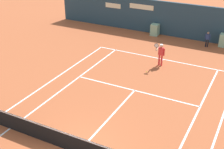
{
  "coord_description": "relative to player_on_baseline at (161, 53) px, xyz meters",
  "views": [
    {
      "loc": [
        6.33,
        -8.79,
        9.39
      ],
      "look_at": [
        -1.5,
        6.28,
        0.8
      ],
      "focal_mm": 49.44,
      "sensor_mm": 36.0,
      "label": 1
    }
  ],
  "objects": [
    {
      "name": "tennis_ball_by_sideline",
      "position": [
        -0.43,
        -1.47,
        -0.93
      ],
      "size": [
        0.07,
        0.07,
        0.07
      ],
      "primitive_type": "sphere",
      "color": "#CCE033",
      "rests_on": "ground_plane"
    },
    {
      "name": "player_on_baseline",
      "position": [
        0.0,
        0.0,
        0.0
      ],
      "size": [
        0.6,
        0.7,
        1.83
      ],
      "rotation": [
        0.0,
        0.0,
        3.22
      ],
      "color": "red",
      "rests_on": "ground_plane"
    },
    {
      "name": "ground_plane",
      "position": [
        -0.15,
        -9.99,
        -0.96
      ],
      "size": [
        80.0,
        80.0,
        0.01
      ],
      "color": "#A8512D"
    },
    {
      "name": "ball_kid_centre_post",
      "position": [
        2.18,
        5.16,
        -0.22
      ],
      "size": [
        0.43,
        0.18,
        1.29
      ],
      "rotation": [
        0.0,
        0.0,
        3.18
      ],
      "color": "black",
      "rests_on": "ground_plane"
    },
    {
      "name": "tennis_net",
      "position": [
        -0.15,
        -10.56,
        -0.46
      ],
      "size": [
        12.1,
        0.1,
        1.07
      ],
      "color": "#4C4C51",
      "rests_on": "ground_plane"
    },
    {
      "name": "sponsor_back_wall",
      "position": [
        -0.14,
        6.41,
        0.5
      ],
      "size": [
        25.0,
        1.02,
        3.01
      ],
      "color": "#233D4C",
      "rests_on": "ground_plane"
    }
  ]
}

